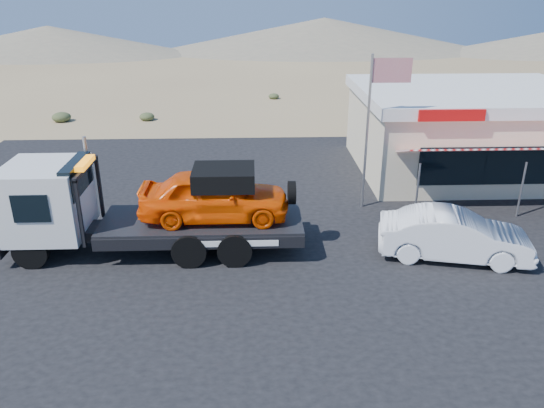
% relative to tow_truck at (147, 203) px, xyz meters
% --- Properties ---
extents(ground, '(120.00, 120.00, 0.00)m').
position_rel_tow_truck_xyz_m(ground, '(3.17, -1.07, -1.71)').
color(ground, '#886F4D').
rests_on(ground, ground).
extents(asphalt_lot, '(32.00, 24.00, 0.02)m').
position_rel_tow_truck_xyz_m(asphalt_lot, '(5.17, 1.93, -1.70)').
color(asphalt_lot, black).
rests_on(asphalt_lot, ground).
extents(tow_truck, '(9.51, 2.82, 3.18)m').
position_rel_tow_truck_xyz_m(tow_truck, '(0.00, 0.00, 0.00)').
color(tow_truck, black).
rests_on(tow_truck, asphalt_lot).
extents(white_sedan, '(5.06, 2.68, 1.58)m').
position_rel_tow_truck_xyz_m(white_sedan, '(9.98, -0.95, -0.90)').
color(white_sedan, white).
rests_on(white_sedan, asphalt_lot).
extents(jerky_store, '(10.40, 9.97, 3.90)m').
position_rel_tow_truck_xyz_m(jerky_store, '(13.67, 7.90, 0.28)').
color(jerky_store, beige).
rests_on(jerky_store, asphalt_lot).
extents(flagpole, '(1.55, 0.10, 6.00)m').
position_rel_tow_truck_xyz_m(flagpole, '(8.10, 3.43, 2.06)').
color(flagpole, '#99999E').
rests_on(flagpole, asphalt_lot).
extents(distant_hills, '(126.00, 48.00, 4.20)m').
position_rel_tow_truck_xyz_m(distant_hills, '(-6.60, 54.07, 0.18)').
color(distant_hills, '#726B59').
rests_on(distant_hills, ground).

